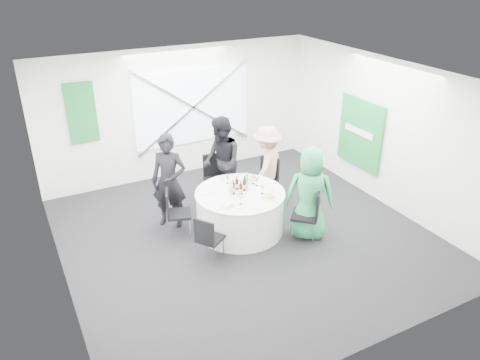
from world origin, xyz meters
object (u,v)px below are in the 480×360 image
chair_back_right (267,177)px  chair_front_right (310,211)px  banquet_table (240,212)px  green_water_bottle (246,183)px  chair_back (215,174)px  person_man_back_left (169,181)px  person_woman_green (310,194)px  clear_water_bottle (231,190)px  person_man_back (221,162)px  chair_back_left (174,210)px  chair_front_left (208,237)px  person_woman_pink (267,165)px

chair_back_right → chair_front_right: bearing=-39.3°
banquet_table → green_water_bottle: bearing=29.4°
chair_back → chair_front_right: (0.81, -2.06, -0.00)m
chair_back_right → person_man_back_left: 2.02m
chair_front_right → person_woman_green: size_ratio=0.58×
banquet_table → clear_water_bottle: bearing=-177.9°
person_man_back → person_woman_green: size_ratio=1.07×
chair_front_right → clear_water_bottle: clear_water_bottle is taller
chair_back_left → green_water_bottle: (1.24, -0.28, 0.36)m
chair_front_left → person_man_back_left: person_man_back_left is taller
chair_back_right → person_woman_pink: 0.25m
chair_front_right → chair_front_left: (-1.80, 0.21, -0.09)m
chair_front_right → chair_back_left: bearing=-79.2°
chair_back → chair_front_left: 2.10m
chair_back → person_woman_pink: 1.03m
chair_back_right → person_man_back_left: size_ratio=0.52×
chair_back_left → chair_front_left: bearing=-150.0°
chair_back_left → person_woman_pink: size_ratio=0.56×
chair_front_right → banquet_table: bearing=-90.0°
banquet_table → green_water_bottle: (0.17, 0.10, 0.49)m
chair_back_left → chair_front_left: 1.00m
green_water_bottle → person_man_back_left: bearing=149.8°
person_woman_pink → person_woman_green: bearing=52.3°
chair_front_right → person_woman_green: person_woman_green is taller
chair_front_right → person_man_back_left: 2.51m
chair_back_left → clear_water_bottle: 1.04m
person_woman_pink → chair_back_right: bearing=111.3°
chair_front_left → person_woman_pink: 2.32m
chair_back_left → clear_water_bottle: size_ratio=3.22×
chair_front_right → person_woman_pink: person_woman_pink is taller
person_man_back → person_woman_pink: size_ratio=1.13×
chair_back_left → person_man_back: person_man_back is taller
banquet_table → chair_back: chair_back is taller
banquet_table → chair_back_right: bearing=36.4°
person_man_back_left → chair_back_right: bearing=36.5°
green_water_bottle → clear_water_bottle: size_ratio=1.06×
chair_back_left → green_water_bottle: 1.32m
chair_back → person_woman_green: bearing=-61.4°
person_man_back_left → green_water_bottle: (1.17, -0.68, 0.01)m
banquet_table → chair_back: (0.11, 1.24, 0.18)m
chair_back_right → clear_water_bottle: 1.42m
person_man_back → clear_water_bottle: 1.12m
banquet_table → chair_front_left: (-0.89, -0.61, 0.09)m
chair_front_right → clear_water_bottle: 1.39m
chair_front_left → chair_back_right: bearing=-88.9°
chair_back_right → clear_water_bottle: size_ratio=3.33×
chair_back → person_man_back: bearing=-68.2°
chair_back_right → green_water_bottle: (-0.82, -0.63, 0.34)m
person_man_back → green_water_bottle: 0.97m
chair_back_left → clear_water_bottle: clear_water_bottle is taller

